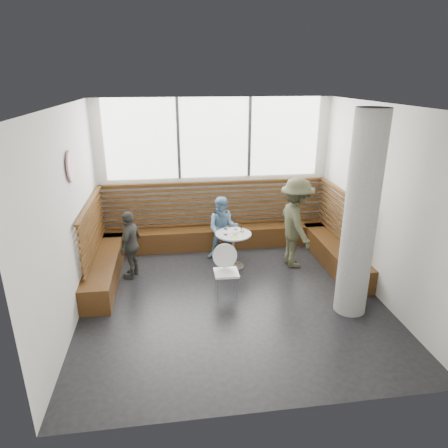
{
  "coord_description": "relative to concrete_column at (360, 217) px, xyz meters",
  "views": [
    {
      "loc": [
        -0.97,
        -5.92,
        3.6
      ],
      "look_at": [
        0.0,
        1.0,
        1.0
      ],
      "focal_mm": 32.0,
      "sensor_mm": 36.0,
      "label": 1
    }
  ],
  "objects": [
    {
      "name": "room",
      "position": [
        -1.85,
        0.6,
        0.0
      ],
      "size": [
        5.0,
        5.0,
        3.2
      ],
      "color": "silver",
      "rests_on": "ground"
    },
    {
      "name": "wall_art",
      "position": [
        -4.31,
        1.0,
        0.7
      ],
      "size": [
        0.03,
        0.5,
        0.5
      ],
      "primitive_type": "cylinder",
      "rotation": [
        0.0,
        1.57,
        0.0
      ],
      "color": "white",
      "rests_on": "room"
    },
    {
      "name": "plate_near",
      "position": [
        -1.76,
        1.88,
        -0.87
      ],
      "size": [
        0.21,
        0.21,
        0.01
      ],
      "primitive_type": "cylinder",
      "color": "white",
      "rests_on": "cafe_table"
    },
    {
      "name": "cafe_chair",
      "position": [
        -1.94,
        0.78,
        -1.08
      ],
      "size": [
        0.43,
        0.42,
        0.89
      ],
      "rotation": [
        0.0,
        0.0,
        -0.01
      ],
      "color": "white",
      "rests_on": "ground"
    },
    {
      "name": "plate_far",
      "position": [
        -1.57,
        1.92,
        -0.87
      ],
      "size": [
        0.2,
        0.2,
        0.01
      ],
      "primitive_type": "cylinder",
      "color": "white",
      "rests_on": "cafe_table"
    },
    {
      "name": "child_back",
      "position": [
        -1.78,
        2.23,
        -0.93
      ],
      "size": [
        0.73,
        0.62,
        1.33
      ],
      "primitive_type": "imported",
      "rotation": [
        0.0,
        0.0,
        -0.2
      ],
      "color": "#6992B6",
      "rests_on": "ground"
    },
    {
      "name": "child_left",
      "position": [
        -3.6,
        1.69,
        -0.95
      ],
      "size": [
        0.55,
        0.83,
        1.3
      ],
      "primitive_type": "imported",
      "rotation": [
        0.0,
        0.0,
        -1.9
      ],
      "color": "#42413C",
      "rests_on": "ground"
    },
    {
      "name": "concrete_column",
      "position": [
        0.0,
        0.0,
        0.0
      ],
      "size": [
        0.5,
        0.5,
        3.2
      ],
      "primitive_type": "cylinder",
      "color": "gray",
      "rests_on": "ground"
    },
    {
      "name": "glass_left",
      "position": [
        -1.8,
        1.75,
        -0.82
      ],
      "size": [
        0.08,
        0.08,
        0.12
      ],
      "primitive_type": "cylinder",
      "color": "white",
      "rests_on": "cafe_table"
    },
    {
      "name": "booth",
      "position": [
        -1.85,
        2.37,
        -1.19
      ],
      "size": [
        5.0,
        2.5,
        1.44
      ],
      "color": "#402710",
      "rests_on": "ground"
    },
    {
      "name": "cafe_table",
      "position": [
        -1.64,
        1.8,
        -1.08
      ],
      "size": [
        0.7,
        0.7,
        0.72
      ],
      "color": "silver",
      "rests_on": "ground"
    },
    {
      "name": "glass_right",
      "position": [
        -1.45,
        1.85,
        -0.83
      ],
      "size": [
        0.06,
        0.06,
        0.1
      ],
      "primitive_type": "cylinder",
      "color": "white",
      "rests_on": "cafe_table"
    },
    {
      "name": "glass_mid",
      "position": [
        -1.61,
        1.71,
        -0.82
      ],
      "size": [
        0.07,
        0.07,
        0.12
      ],
      "primitive_type": "cylinder",
      "color": "white",
      "rests_on": "cafe_table"
    },
    {
      "name": "adult_man",
      "position": [
        -0.41,
        1.72,
        -0.7
      ],
      "size": [
        0.74,
        1.2,
        1.8
      ],
      "primitive_type": "imported",
      "rotation": [
        0.0,
        0.0,
        1.63
      ],
      "color": "#3F402B",
      "rests_on": "ground"
    },
    {
      "name": "menu_card",
      "position": [
        -1.62,
        1.63,
        -0.88
      ],
      "size": [
        0.22,
        0.18,
        0.0
      ],
      "primitive_type": "cube",
      "rotation": [
        0.0,
        0.0,
        -0.27
      ],
      "color": "#A5C64C",
      "rests_on": "cafe_table"
    }
  ]
}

